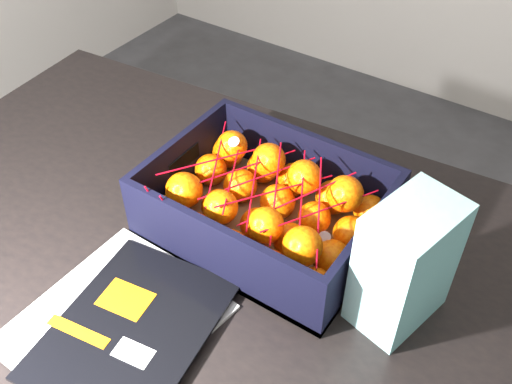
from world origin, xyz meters
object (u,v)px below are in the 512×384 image
Objects in this scene: table at (191,271)px; retail_carton at (405,265)px; magazine_stack at (120,323)px; produce_crate at (266,213)px.

retail_carton is (0.36, 0.05, 0.20)m from table.
table is 4.13× the size of magazine_stack.
retail_carton is at bearing 8.58° from table.
table is at bearing 100.94° from magazine_stack.
magazine_stack is 0.42m from retail_carton.
magazine_stack is at bearing -79.06° from table.
retail_carton reaches higher than magazine_stack.
produce_crate is (0.11, 0.08, 0.14)m from table.
produce_crate reaches higher than magazine_stack.
table is at bearing -158.04° from retail_carton.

